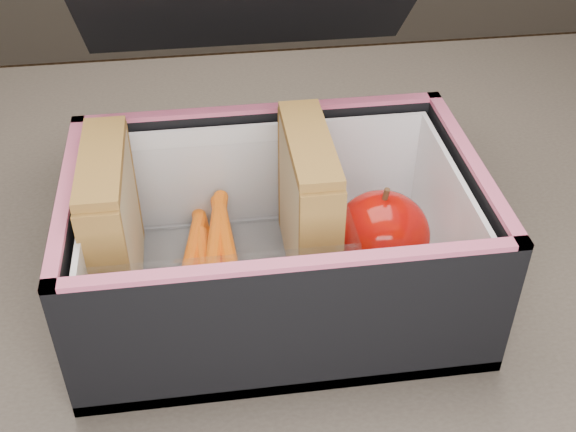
{
  "coord_description": "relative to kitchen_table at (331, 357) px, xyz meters",
  "views": [
    {
      "loc": [
        -0.09,
        -0.39,
        1.13
      ],
      "look_at": [
        -0.04,
        -0.0,
        0.81
      ],
      "focal_mm": 45.0,
      "sensor_mm": 36.0,
      "label": 1
    }
  ],
  "objects": [
    {
      "name": "kitchen_table",
      "position": [
        0.0,
        0.0,
        0.0
      ],
      "size": [
        1.2,
        0.8,
        0.75
      ],
      "color": "#665A4E",
      "rests_on": "ground"
    },
    {
      "name": "lunch_bag",
      "position": [
        -0.05,
        -0.01,
        0.15
      ],
      "size": [
        0.28,
        0.31,
        0.24
      ],
      "color": "black",
      "rests_on": "kitchen_table"
    },
    {
      "name": "plastic_tub",
      "position": [
        -0.09,
        -0.0,
        0.14
      ],
      "size": [
        0.18,
        0.13,
        0.07
      ],
      "primitive_type": null,
      "color": "white",
      "rests_on": "lunch_bag"
    },
    {
      "name": "sandwich_left",
      "position": [
        -0.16,
        -0.0,
        0.16
      ],
      "size": [
        0.03,
        0.1,
        0.11
      ],
      "color": "tan",
      "rests_on": "plastic_tub"
    },
    {
      "name": "sandwich_right",
      "position": [
        -0.02,
        -0.0,
        0.16
      ],
      "size": [
        0.03,
        0.1,
        0.11
      ],
      "color": "tan",
      "rests_on": "plastic_tub"
    },
    {
      "name": "carrot_sticks",
      "position": [
        -0.09,
        0.0,
        0.12
      ],
      "size": [
        0.05,
        0.13,
        0.03
      ],
      "color": "orange",
      "rests_on": "plastic_tub"
    },
    {
      "name": "paper_napkin",
      "position": [
        0.03,
        -0.01,
        0.11
      ],
      "size": [
        0.09,
        0.09,
        0.01
      ],
      "primitive_type": "cube",
      "rotation": [
        0.0,
        0.0,
        0.19
      ],
      "color": "white",
      "rests_on": "lunch_bag"
    },
    {
      "name": "red_apple",
      "position": [
        0.03,
        -0.01,
        0.14
      ],
      "size": [
        0.08,
        0.08,
        0.07
      ],
      "rotation": [
        0.0,
        0.0,
        0.26
      ],
      "color": "#9B040B",
      "rests_on": "paper_napkin"
    }
  ]
}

